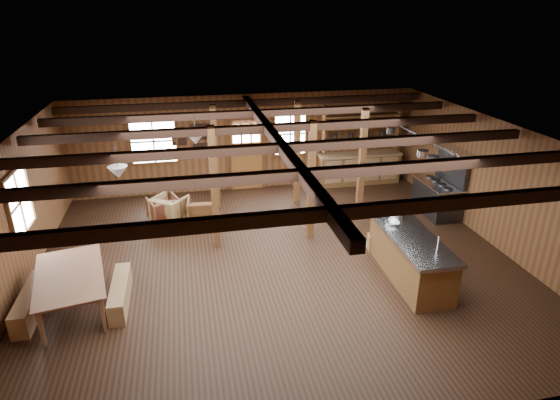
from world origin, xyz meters
name	(u,v)px	position (x,y,z in m)	size (l,w,h in m)	color
room	(277,201)	(0.00, 0.00, 1.40)	(10.04, 9.04, 2.84)	black
ceiling_joists	(275,138)	(0.00, 0.18, 2.68)	(9.80, 8.82, 0.18)	black
timber_posts	(281,168)	(0.52, 2.08, 1.40)	(3.95, 2.35, 2.80)	#4C2F15
back_door	(247,160)	(0.00, 4.45, 0.88)	(1.02, 0.08, 2.15)	brown
window_back_left	(153,141)	(-2.60, 4.46, 1.60)	(1.32, 0.06, 1.32)	white
window_back_right	(290,134)	(1.30, 4.46, 1.60)	(1.02, 0.06, 1.32)	white
window_left	(19,203)	(-4.96, 0.50, 1.60)	(0.14, 1.24, 1.32)	white
notice_boards	(194,138)	(-1.50, 4.46, 1.64)	(1.08, 0.03, 0.90)	silver
back_counter	(359,164)	(3.40, 4.20, 0.60)	(2.55, 0.60, 2.45)	brown
pendant_lamps	(161,154)	(-2.25, 1.00, 2.25)	(1.86, 2.36, 0.66)	#303032
pot_rack	(418,148)	(3.09, 0.16, 2.29)	(0.38, 3.00, 0.43)	#303032
kitchen_island	(410,256)	(2.47, -1.15, 0.48)	(0.95, 2.52, 1.20)	brown
step_stool	(376,243)	(2.28, 0.04, 0.19)	(0.42, 0.30, 0.37)	#8E6140
commercial_range	(440,192)	(4.65, 1.61, 0.60)	(0.77, 1.46, 1.81)	#303032
dining_table	(75,291)	(-3.90, -0.89, 0.36)	(2.03, 1.13, 0.71)	brown
bench_wall	(31,303)	(-4.65, -0.89, 0.22)	(0.30, 1.58, 0.43)	#8E6140
bench_aisle	(120,293)	(-3.13, -0.89, 0.21)	(0.28, 1.50, 0.41)	#8E6140
armchair_a	(164,210)	(-2.40, 2.52, 0.33)	(0.71, 0.73, 0.66)	brown
armchair_b	(203,211)	(-1.44, 2.26, 0.34)	(0.72, 0.74, 0.68)	brown
armchair_c	(170,209)	(-2.25, 2.53, 0.35)	(0.74, 0.76, 0.69)	olive
counter_pot	(397,212)	(2.55, -0.24, 1.03)	(0.29, 0.29, 0.18)	silver
bowl	(392,223)	(2.29, -0.61, 0.97)	(0.28, 0.28, 0.07)	silver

